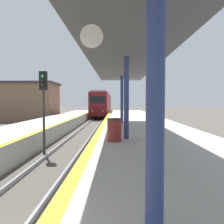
% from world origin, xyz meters
% --- Properties ---
extents(train, '(2.67, 23.79, 4.30)m').
position_xyz_m(train, '(0.00, 41.14, 2.19)').
color(train, black).
rests_on(train, ground).
extents(signal_mid, '(0.36, 0.31, 4.10)m').
position_xyz_m(signal_mid, '(-0.98, 9.20, 2.89)').
color(signal_mid, '#2D2D2D').
rests_on(signal_mid, ground).
extents(station_canopy, '(3.49, 20.61, 3.74)m').
position_xyz_m(station_canopy, '(3.00, 8.07, 4.60)').
color(station_canopy, navy).
rests_on(station_canopy, platform_right).
extents(trash_bin, '(0.61, 0.61, 0.93)m').
position_xyz_m(trash_bin, '(2.49, 7.43, 1.49)').
color(trash_bin, maroon).
rests_on(trash_bin, platform_right).
extents(station_building, '(10.53, 5.40, 5.31)m').
position_xyz_m(station_building, '(-10.91, 28.85, 2.67)').
color(station_building, brown).
rests_on(station_building, ground).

